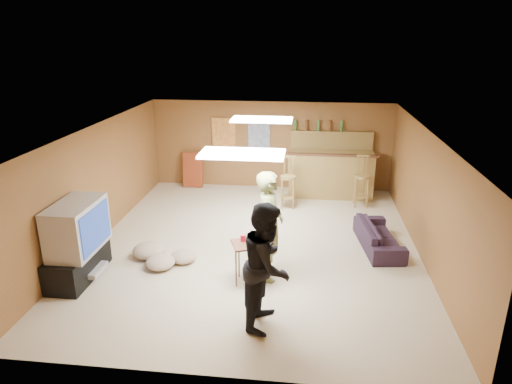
# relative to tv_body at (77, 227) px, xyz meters

# --- Properties ---
(ground) EXTENTS (7.00, 7.00, 0.00)m
(ground) POSITION_rel_tv_body_xyz_m (2.65, 1.50, -0.90)
(ground) COLOR #C1B093
(ground) RESTS_ON ground
(ceiling) EXTENTS (6.00, 7.00, 0.02)m
(ceiling) POSITION_rel_tv_body_xyz_m (2.65, 1.50, 1.30)
(ceiling) COLOR silver
(ceiling) RESTS_ON ground
(wall_back) EXTENTS (6.00, 0.02, 2.20)m
(wall_back) POSITION_rel_tv_body_xyz_m (2.65, 5.00, 0.20)
(wall_back) COLOR brown
(wall_back) RESTS_ON ground
(wall_front) EXTENTS (6.00, 0.02, 2.20)m
(wall_front) POSITION_rel_tv_body_xyz_m (2.65, -2.00, 0.20)
(wall_front) COLOR brown
(wall_front) RESTS_ON ground
(wall_left) EXTENTS (0.02, 7.00, 2.20)m
(wall_left) POSITION_rel_tv_body_xyz_m (-0.35, 1.50, 0.20)
(wall_left) COLOR brown
(wall_left) RESTS_ON ground
(wall_right) EXTENTS (0.02, 7.00, 2.20)m
(wall_right) POSITION_rel_tv_body_xyz_m (5.65, 1.50, 0.20)
(wall_right) COLOR brown
(wall_right) RESTS_ON ground
(tv_stand) EXTENTS (0.55, 1.30, 0.50)m
(tv_stand) POSITION_rel_tv_body_xyz_m (-0.07, 0.00, -0.65)
(tv_stand) COLOR black
(tv_stand) RESTS_ON ground
(dvd_box) EXTENTS (0.35, 0.50, 0.08)m
(dvd_box) POSITION_rel_tv_body_xyz_m (0.15, 0.00, -0.75)
(dvd_box) COLOR #B2B2B7
(dvd_box) RESTS_ON tv_stand
(tv_body) EXTENTS (0.60, 1.10, 0.80)m
(tv_body) POSITION_rel_tv_body_xyz_m (0.00, 0.00, 0.00)
(tv_body) COLOR #B2B2B7
(tv_body) RESTS_ON tv_stand
(tv_screen) EXTENTS (0.02, 0.95, 0.65)m
(tv_screen) POSITION_rel_tv_body_xyz_m (0.31, 0.00, 0.00)
(tv_screen) COLOR navy
(tv_screen) RESTS_ON tv_body
(bar_counter) EXTENTS (2.00, 0.60, 1.10)m
(bar_counter) POSITION_rel_tv_body_xyz_m (4.15, 4.45, -0.35)
(bar_counter) COLOR olive
(bar_counter) RESTS_ON ground
(bar_lip) EXTENTS (2.10, 0.12, 0.05)m
(bar_lip) POSITION_rel_tv_body_xyz_m (4.15, 4.20, 0.20)
(bar_lip) COLOR #472616
(bar_lip) RESTS_ON bar_counter
(bar_shelf) EXTENTS (2.00, 0.18, 0.05)m
(bar_shelf) POSITION_rel_tv_body_xyz_m (4.15, 4.90, 0.60)
(bar_shelf) COLOR olive
(bar_shelf) RESTS_ON bar_backing
(bar_backing) EXTENTS (2.00, 0.14, 0.60)m
(bar_backing) POSITION_rel_tv_body_xyz_m (4.15, 4.92, 0.30)
(bar_backing) COLOR olive
(bar_backing) RESTS_ON bar_counter
(poster_left) EXTENTS (0.60, 0.03, 0.85)m
(poster_left) POSITION_rel_tv_body_xyz_m (1.45, 4.96, 0.45)
(poster_left) COLOR #BF3F26
(poster_left) RESTS_ON wall_back
(poster_right) EXTENTS (0.55, 0.03, 0.80)m
(poster_right) POSITION_rel_tv_body_xyz_m (2.35, 4.96, 0.45)
(poster_right) COLOR #334C99
(poster_right) RESTS_ON wall_back
(folding_chair_stack) EXTENTS (0.50, 0.26, 0.91)m
(folding_chair_stack) POSITION_rel_tv_body_xyz_m (0.65, 4.80, -0.45)
(folding_chair_stack) COLOR maroon
(folding_chair_stack) RESTS_ON ground
(ceiling_panel_front) EXTENTS (1.20, 0.60, 0.04)m
(ceiling_panel_front) POSITION_rel_tv_body_xyz_m (2.65, 0.00, 1.27)
(ceiling_panel_front) COLOR white
(ceiling_panel_front) RESTS_ON ceiling
(ceiling_panel_back) EXTENTS (1.20, 0.60, 0.04)m
(ceiling_panel_back) POSITION_rel_tv_body_xyz_m (2.65, 2.70, 1.27)
(ceiling_panel_back) COLOR white
(ceiling_panel_back) RESTS_ON ceiling
(person_olive) EXTENTS (0.43, 0.66, 1.81)m
(person_olive) POSITION_rel_tv_body_xyz_m (3.02, 0.38, 0.00)
(person_olive) COLOR olive
(person_olive) RESTS_ON ground
(person_black) EXTENTS (0.78, 0.94, 1.76)m
(person_black) POSITION_rel_tv_body_xyz_m (3.09, -0.86, -0.02)
(person_black) COLOR black
(person_black) RESTS_ON ground
(sofa) EXTENTS (0.81, 1.63, 0.46)m
(sofa) POSITION_rel_tv_body_xyz_m (4.95, 1.69, -0.67)
(sofa) COLOR black
(sofa) RESTS_ON ground
(tray_table) EXTENTS (0.65, 0.59, 0.70)m
(tray_table) POSITION_rel_tv_body_xyz_m (2.73, 0.16, -0.55)
(tray_table) COLOR #472616
(tray_table) RESTS_ON ground
(cup_red_near) EXTENTS (0.11, 0.11, 0.11)m
(cup_red_near) POSITION_rel_tv_body_xyz_m (2.62, 0.21, -0.15)
(cup_red_near) COLOR red
(cup_red_near) RESTS_ON tray_table
(cup_red_far) EXTENTS (0.10, 0.10, 0.10)m
(cup_red_far) POSITION_rel_tv_body_xyz_m (2.83, 0.08, -0.15)
(cup_red_far) COLOR red
(cup_red_far) RESTS_ON tray_table
(cup_blue) EXTENTS (0.10, 0.10, 0.10)m
(cup_blue) POSITION_rel_tv_body_xyz_m (2.85, 0.26, -0.15)
(cup_blue) COLOR navy
(cup_blue) RESTS_ON tray_table
(bar_stool_left) EXTENTS (0.47, 0.47, 1.28)m
(bar_stool_left) POSITION_rel_tv_body_xyz_m (3.16, 3.58, -0.26)
(bar_stool_left) COLOR olive
(bar_stool_left) RESTS_ON ground
(bar_stool_right) EXTENTS (0.43, 0.43, 1.26)m
(bar_stool_right) POSITION_rel_tv_body_xyz_m (4.83, 3.84, -0.27)
(bar_stool_right) COLOR olive
(bar_stool_right) RESTS_ON ground
(cushion_near_tv) EXTENTS (0.75, 0.75, 0.26)m
(cushion_near_tv) POSITION_rel_tv_body_xyz_m (0.83, 0.82, -0.77)
(cushion_near_tv) COLOR #A08771
(cushion_near_tv) RESTS_ON ground
(cushion_mid) EXTENTS (0.60, 0.60, 0.21)m
(cushion_mid) POSITION_rel_tv_body_xyz_m (1.48, 0.72, -0.80)
(cushion_mid) COLOR #A08771
(cushion_mid) RESTS_ON ground
(cushion_far) EXTENTS (0.58, 0.58, 0.22)m
(cushion_far) POSITION_rel_tv_body_xyz_m (1.16, 0.45, -0.79)
(cushion_far) COLOR #A08771
(cushion_far) RESTS_ON ground
(bottle_row) EXTENTS (1.20, 0.08, 0.26)m
(bottle_row) POSITION_rel_tv_body_xyz_m (3.81, 4.88, 0.75)
(bottle_row) COLOR #3F7233
(bottle_row) RESTS_ON bar_shelf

